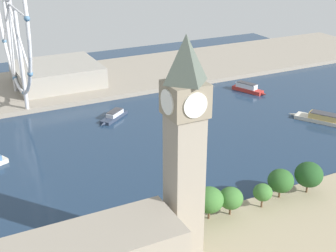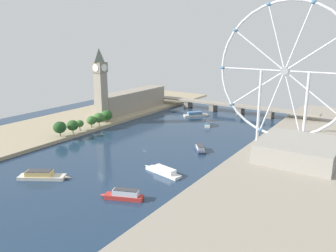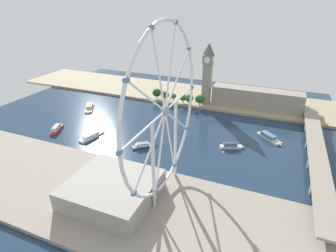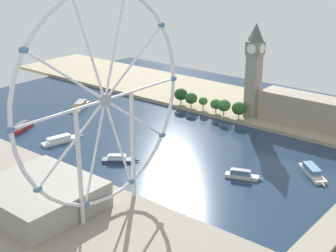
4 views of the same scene
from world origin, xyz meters
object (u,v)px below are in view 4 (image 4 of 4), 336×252
(ferris_wheel, at_px, (105,101))
(tour_boat_0, at_px, (23,126))
(parliament_block, at_px, (329,115))
(riverside_hall, at_px, (39,196))
(tour_boat_2, at_px, (80,106))
(tour_boat_5, at_px, (60,140))
(tour_boat_1, at_px, (313,172))
(tour_boat_3, at_px, (242,175))
(clock_tower, at_px, (254,69))
(tour_boat_4, at_px, (119,159))

(ferris_wheel, xyz_separation_m, tour_boat_0, (-47.77, -147.42, -61.36))
(parliament_block, height_order, ferris_wheel, ferris_wheel)
(riverside_hall, xyz_separation_m, tour_boat_2, (-136.02, -123.97, -7.75))
(ferris_wheel, relative_size, tour_boat_5, 3.43)
(tour_boat_1, height_order, tour_boat_3, tour_boat_3)
(ferris_wheel, relative_size, tour_boat_1, 4.22)
(tour_boat_1, distance_m, tour_boat_5, 180.36)
(clock_tower, relative_size, tour_boat_3, 3.22)
(parliament_block, height_order, tour_boat_5, parliament_block)
(parliament_block, relative_size, tour_boat_3, 4.57)
(tour_boat_0, height_order, tour_boat_5, tour_boat_0)
(clock_tower, xyz_separation_m, riverside_hall, (207.73, -9.75, -33.07))
(tour_boat_2, relative_size, tour_boat_5, 0.98)
(tour_boat_1, bearing_deg, tour_boat_3, -91.90)
(clock_tower, distance_m, riverside_hall, 210.57)
(tour_boat_3, relative_size, tour_boat_5, 0.70)
(tour_boat_1, distance_m, tour_boat_2, 218.95)
(clock_tower, height_order, ferris_wheel, ferris_wheel)
(tour_boat_3, distance_m, tour_boat_5, 139.82)
(clock_tower, xyz_separation_m, tour_boat_2, (71.70, -133.72, -40.82))
(clock_tower, distance_m, tour_boat_5, 163.57)
(ferris_wheel, relative_size, tour_boat_2, 3.51)
(tour_boat_1, height_order, tour_boat_5, tour_boat_1)
(riverside_hall, relative_size, tour_boat_4, 2.52)
(ferris_wheel, distance_m, tour_boat_5, 130.13)
(parliament_block, distance_m, tour_boat_1, 81.26)
(parliament_block, xyz_separation_m, tour_boat_4, (140.90, -87.28, -12.99))
(tour_boat_2, bearing_deg, ferris_wheel, 22.80)
(riverside_hall, bearing_deg, clock_tower, 177.31)
(clock_tower, bearing_deg, parliament_block, 97.41)
(riverside_hall, bearing_deg, tour_boat_0, -121.15)
(riverside_hall, bearing_deg, tour_boat_2, -137.65)
(tour_boat_5, bearing_deg, tour_boat_2, 50.65)
(tour_boat_2, height_order, tour_boat_5, tour_boat_2)
(parliament_block, height_order, riverside_hall, parliament_block)
(ferris_wheel, bearing_deg, tour_boat_4, -139.06)
(riverside_hall, relative_size, tour_boat_0, 2.20)
(tour_boat_2, relative_size, tour_boat_4, 1.46)
(tour_boat_2, distance_m, tour_boat_5, 81.45)
(tour_boat_4, bearing_deg, riverside_hall, -116.54)
(parliament_block, xyz_separation_m, tour_boat_5, (143.24, -145.32, -12.90))
(parliament_block, distance_m, tour_boat_2, 212.46)
(parliament_block, relative_size, tour_boat_1, 3.94)
(riverside_hall, height_order, tour_boat_2, riverside_hall)
(tour_boat_3, xyz_separation_m, tour_boat_5, (33.72, -135.69, -0.21))
(clock_tower, relative_size, parliament_block, 0.70)
(tour_boat_4, bearing_deg, ferris_wheel, -86.76)
(ferris_wheel, bearing_deg, clock_tower, -173.65)
(tour_boat_4, distance_m, tour_boat_5, 58.09)
(ferris_wheel, relative_size, tour_boat_0, 4.47)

